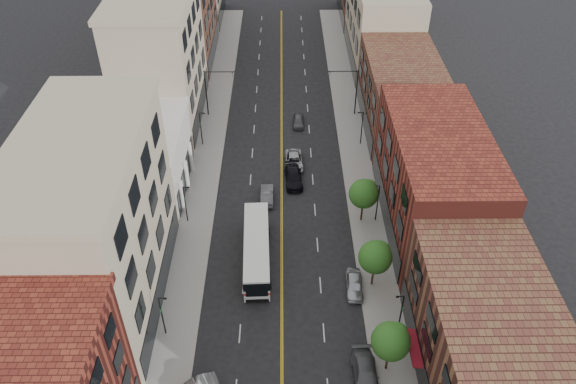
{
  "coord_description": "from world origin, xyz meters",
  "views": [
    {
      "loc": [
        0.26,
        -25.14,
        43.87
      ],
      "look_at": [
        0.73,
        23.21,
        5.0
      ],
      "focal_mm": 35.0,
      "sensor_mm": 36.0,
      "label": 1
    }
  ],
  "objects_px": {
    "car_lane_c": "(298,121)",
    "car_lane_behind": "(267,195)",
    "car_parked_far": "(354,285)",
    "car_lane_b": "(294,161)",
    "car_parked_mid": "(366,375)",
    "city_bus": "(257,248)",
    "car_lane_a": "(293,177)"
  },
  "relations": [
    {
      "from": "car_parked_mid",
      "to": "car_parked_far",
      "type": "relative_size",
      "value": 1.25
    },
    {
      "from": "car_lane_behind",
      "to": "car_lane_b",
      "type": "height_order",
      "value": "car_lane_behind"
    },
    {
      "from": "city_bus",
      "to": "car_lane_b",
      "type": "xyz_separation_m",
      "value": [
        4.3,
        17.46,
        -1.1
      ]
    },
    {
      "from": "car_lane_c",
      "to": "car_lane_a",
      "type": "bearing_deg",
      "value": -92.83
    },
    {
      "from": "car_lane_a",
      "to": "car_lane_b",
      "type": "xyz_separation_m",
      "value": [
        0.13,
        3.63,
        -0.06
      ]
    },
    {
      "from": "car_parked_far",
      "to": "car_lane_a",
      "type": "xyz_separation_m",
      "value": [
        -5.9,
        18.09,
        0.03
      ]
    },
    {
      "from": "car_lane_b",
      "to": "car_parked_far",
      "type": "bearing_deg",
      "value": -77.04
    },
    {
      "from": "car_parked_mid",
      "to": "car_lane_behind",
      "type": "xyz_separation_m",
      "value": [
        -9.11,
        25.08,
        -0.06
      ]
    },
    {
      "from": "car_lane_a",
      "to": "car_lane_c",
      "type": "relative_size",
      "value": 1.39
    },
    {
      "from": "car_parked_far",
      "to": "car_lane_b",
      "type": "relative_size",
      "value": 0.84
    },
    {
      "from": "car_parked_mid",
      "to": "car_lane_c",
      "type": "distance_m",
      "value": 42.52
    },
    {
      "from": "car_parked_mid",
      "to": "city_bus",
      "type": "bearing_deg",
      "value": 121.93
    },
    {
      "from": "car_parked_far",
      "to": "car_lane_c",
      "type": "bearing_deg",
      "value": 101.09
    },
    {
      "from": "city_bus",
      "to": "car_parked_mid",
      "type": "relative_size",
      "value": 2.28
    },
    {
      "from": "car_lane_a",
      "to": "car_lane_c",
      "type": "xyz_separation_m",
      "value": [
        0.97,
        13.7,
        -0.12
      ]
    },
    {
      "from": "car_lane_behind",
      "to": "car_parked_mid",
      "type": "bearing_deg",
      "value": 109.28
    },
    {
      "from": "car_lane_c",
      "to": "car_lane_behind",
      "type": "bearing_deg",
      "value": -102.76
    },
    {
      "from": "car_lane_b",
      "to": "car_parked_mid",
      "type": "bearing_deg",
      "value": -81.9
    },
    {
      "from": "car_parked_far",
      "to": "car_lane_c",
      "type": "distance_m",
      "value": 32.18
    },
    {
      "from": "city_bus",
      "to": "car_parked_far",
      "type": "relative_size",
      "value": 2.84
    },
    {
      "from": "car_parked_mid",
      "to": "car_lane_c",
      "type": "bearing_deg",
      "value": 94.33
    },
    {
      "from": "city_bus",
      "to": "car_lane_c",
      "type": "distance_m",
      "value": 28.03
    },
    {
      "from": "city_bus",
      "to": "car_lane_a",
      "type": "xyz_separation_m",
      "value": [
        4.17,
        13.83,
        -1.04
      ]
    },
    {
      "from": "car_parked_far",
      "to": "city_bus",
      "type": "bearing_deg",
      "value": 159.3
    },
    {
      "from": "car_lane_behind",
      "to": "car_parked_far",
      "type": "bearing_deg",
      "value": 121.47
    },
    {
      "from": "car_lane_behind",
      "to": "car_lane_b",
      "type": "xyz_separation_m",
      "value": [
        3.43,
        7.09,
        -0.0
      ]
    },
    {
      "from": "car_lane_behind",
      "to": "car_lane_c",
      "type": "height_order",
      "value": "car_lane_behind"
    },
    {
      "from": "car_parked_mid",
      "to": "car_parked_far",
      "type": "height_order",
      "value": "car_parked_mid"
    },
    {
      "from": "car_parked_far",
      "to": "car_parked_mid",
      "type": "bearing_deg",
      "value": -88.21
    },
    {
      "from": "car_lane_behind",
      "to": "car_lane_b",
      "type": "bearing_deg",
      "value": -116.52
    },
    {
      "from": "car_lane_behind",
      "to": "car_lane_a",
      "type": "height_order",
      "value": "car_lane_a"
    },
    {
      "from": "city_bus",
      "to": "car_lane_c",
      "type": "height_order",
      "value": "city_bus"
    }
  ]
}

